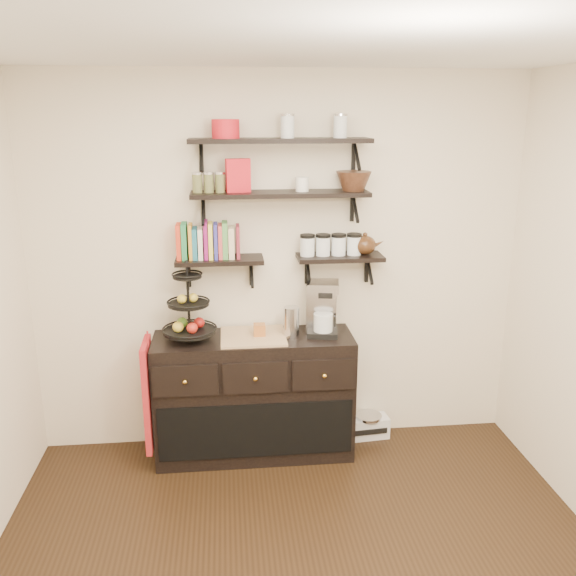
{
  "coord_description": "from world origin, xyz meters",
  "views": [
    {
      "loc": [
        -0.37,
        -2.48,
        2.41
      ],
      "look_at": [
        0.0,
        1.15,
        1.36
      ],
      "focal_mm": 38.0,
      "sensor_mm": 36.0,
      "label": 1
    }
  ],
  "objects_px": {
    "fruit_stand": "(190,314)",
    "radio": "(368,426)",
    "sideboard": "(254,396)",
    "coffee_maker": "(322,309)"
  },
  "relations": [
    {
      "from": "radio",
      "to": "sideboard",
      "type": "bearing_deg",
      "value": -177.25
    },
    {
      "from": "sideboard",
      "to": "coffee_maker",
      "type": "height_order",
      "value": "coffee_maker"
    },
    {
      "from": "sideboard",
      "to": "radio",
      "type": "distance_m",
      "value": 0.96
    },
    {
      "from": "sideboard",
      "to": "coffee_maker",
      "type": "bearing_deg",
      "value": 3.11
    },
    {
      "from": "fruit_stand",
      "to": "radio",
      "type": "bearing_deg",
      "value": 5.45
    },
    {
      "from": "fruit_stand",
      "to": "coffee_maker",
      "type": "distance_m",
      "value": 0.92
    },
    {
      "from": "sideboard",
      "to": "coffee_maker",
      "type": "xyz_separation_m",
      "value": [
        0.49,
        0.03,
        0.63
      ]
    },
    {
      "from": "fruit_stand",
      "to": "radio",
      "type": "height_order",
      "value": "fruit_stand"
    },
    {
      "from": "sideboard",
      "to": "coffee_maker",
      "type": "relative_size",
      "value": 3.58
    },
    {
      "from": "fruit_stand",
      "to": "radio",
      "type": "xyz_separation_m",
      "value": [
        1.31,
        0.13,
        -1.0
      ]
    }
  ]
}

